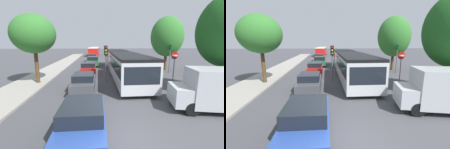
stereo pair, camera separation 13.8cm
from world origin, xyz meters
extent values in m
plane|color=#47474C|center=(0.00, 0.00, 0.00)|extent=(200.00, 200.00, 0.00)
cube|color=#9E998E|center=(-7.06, 20.10, 0.07)|extent=(3.20, 50.20, 0.14)
cube|color=silver|center=(1.89, 8.84, 1.36)|extent=(2.73, 9.92, 2.14)
cube|color=black|center=(1.89, 8.84, 1.74)|extent=(2.75, 9.53, 0.94)
cube|color=black|center=(1.89, 8.84, 2.53)|extent=(2.73, 9.92, 0.21)
cube|color=silver|center=(1.96, 18.22, 1.36)|extent=(2.71, 6.80, 2.14)
cube|color=black|center=(1.96, 18.22, 1.74)|extent=(2.73, 6.52, 0.94)
cube|color=black|center=(1.96, 18.22, 2.53)|extent=(2.71, 6.80, 0.21)
cylinder|color=black|center=(1.93, 14.31, 1.36)|extent=(1.97, 1.06, 1.97)
cube|color=black|center=(1.85, 3.93, 1.61)|extent=(2.34, 0.12, 1.15)
cylinder|color=black|center=(2.98, 5.66, 0.52)|extent=(0.32, 1.04, 1.04)
cylinder|color=black|center=(0.75, 5.68, 0.52)|extent=(0.32, 1.04, 1.04)
cylinder|color=black|center=(3.03, 12.00, 0.52)|extent=(0.32, 1.04, 1.04)
cylinder|color=black|center=(0.80, 12.01, 0.52)|extent=(0.32, 1.04, 1.04)
cylinder|color=black|center=(3.08, 18.21, 0.52)|extent=(0.32, 1.04, 1.04)
cylinder|color=black|center=(0.84, 18.23, 0.52)|extent=(0.32, 1.04, 1.04)
cube|color=red|center=(-1.78, 40.20, 1.25)|extent=(3.16, 11.43, 1.97)
cube|color=black|center=(-1.78, 40.20, 1.61)|extent=(3.15, 10.87, 0.83)
cube|color=silver|center=(-1.78, 40.20, 2.33)|extent=(3.16, 11.43, 0.20)
cylinder|color=black|center=(-2.61, 43.99, 0.49)|extent=(0.35, 1.00, 0.98)
cylinder|color=black|center=(-0.51, 43.86, 0.49)|extent=(0.35, 1.00, 0.98)
cylinder|color=black|center=(-3.03, 36.88, 0.49)|extent=(0.35, 1.00, 0.98)
cylinder|color=black|center=(-0.93, 36.75, 0.49)|extent=(0.35, 1.00, 0.98)
cube|color=#284799|center=(-1.53, 0.50, 0.57)|extent=(1.72, 4.01, 0.65)
cube|color=black|center=(-1.53, 0.40, 1.14)|extent=(1.57, 2.10, 0.49)
cylinder|color=black|center=(-2.23, 1.78, 0.30)|extent=(0.21, 0.61, 0.61)
cylinder|color=black|center=(-0.81, 1.77, 0.30)|extent=(0.21, 0.61, 0.61)
cylinder|color=black|center=(-0.83, -0.79, 0.30)|extent=(0.21, 0.61, 0.61)
cube|color=#47474C|center=(-1.99, 6.37, 0.56)|extent=(1.68, 3.92, 0.63)
cube|color=black|center=(-1.99, 6.28, 1.12)|extent=(1.54, 2.06, 0.48)
cylinder|color=black|center=(-2.68, 7.63, 0.30)|extent=(0.21, 0.60, 0.59)
cylinder|color=black|center=(-1.29, 7.62, 0.30)|extent=(0.21, 0.60, 0.59)
cylinder|color=black|center=(-2.70, 5.13, 0.30)|extent=(0.21, 0.60, 0.59)
cylinder|color=black|center=(-1.31, 5.12, 0.30)|extent=(0.21, 0.60, 0.59)
cube|color=#B21E19|center=(-1.97, 12.81, 0.58)|extent=(1.74, 4.04, 0.65)
cube|color=black|center=(-1.98, 12.72, 1.15)|extent=(1.59, 2.12, 0.50)
cylinder|color=black|center=(-2.68, 14.11, 0.31)|extent=(0.22, 0.62, 0.61)
cylinder|color=black|center=(-1.25, 14.10, 0.31)|extent=(0.22, 0.62, 0.61)
cylinder|color=black|center=(-2.70, 11.53, 0.31)|extent=(0.22, 0.62, 0.61)
cylinder|color=black|center=(-1.27, 11.52, 0.31)|extent=(0.22, 0.62, 0.61)
cube|color=#236638|center=(-1.65, 19.37, 0.62)|extent=(1.88, 4.38, 0.71)
cube|color=black|center=(-1.65, 19.26, 1.25)|extent=(1.72, 2.30, 0.54)
cylinder|color=black|center=(-2.42, 20.77, 0.33)|extent=(0.23, 0.67, 0.67)
cylinder|color=black|center=(-0.86, 20.76, 0.33)|extent=(0.23, 0.67, 0.67)
cylinder|color=black|center=(-2.44, 17.98, 0.33)|extent=(0.23, 0.67, 0.67)
cylinder|color=black|center=(-0.88, 17.96, 0.33)|extent=(0.23, 0.67, 0.67)
cube|color=tan|center=(-2.01, 25.70, 0.61)|extent=(1.83, 4.27, 0.69)
cube|color=black|center=(-2.01, 25.60, 1.22)|extent=(1.68, 2.24, 0.53)
cylinder|color=black|center=(-2.76, 27.07, 0.32)|extent=(0.23, 0.65, 0.65)
cylinder|color=black|center=(-1.25, 27.05, 0.32)|extent=(0.23, 0.65, 0.65)
cylinder|color=black|center=(-2.78, 24.34, 0.32)|extent=(0.23, 0.65, 0.65)
cylinder|color=black|center=(-1.27, 24.33, 0.32)|extent=(0.23, 0.65, 0.65)
cube|color=#B7BABF|center=(3.58, 2.50, 0.84)|extent=(1.28, 2.05, 1.00)
cylinder|color=black|center=(3.79, 1.60, 0.36)|extent=(0.75, 0.39, 0.72)
cylinder|color=black|center=(4.15, 3.24, 0.36)|extent=(0.75, 0.39, 0.72)
cylinder|color=#56595E|center=(-0.12, 9.16, 1.70)|extent=(0.12, 0.12, 3.40)
cube|color=black|center=(-0.12, 9.16, 2.95)|extent=(0.32, 0.24, 0.90)
sphere|color=red|center=(-0.12, 9.01, 3.23)|extent=(0.18, 0.18, 0.18)
sphere|color=#EAAD14|center=(-0.12, 9.01, 2.95)|extent=(0.18, 0.18, 0.18)
sphere|color=green|center=(-0.12, 9.01, 2.67)|extent=(0.18, 0.18, 0.18)
cylinder|color=#56595E|center=(6.38, 8.57, 1.20)|extent=(0.08, 0.08, 2.40)
cylinder|color=red|center=(6.38, 8.57, 2.47)|extent=(0.70, 0.03, 0.70)
cube|color=white|center=(6.38, 8.55, 2.47)|extent=(0.50, 0.04, 0.14)
cylinder|color=#56595E|center=(7.95, 12.64, 1.80)|extent=(0.10, 0.10, 3.60)
cube|color=#197A38|center=(7.95, 12.64, 3.30)|extent=(0.34, 1.38, 0.28)
cube|color=#197A38|center=(7.95, 12.64, 2.96)|extent=(0.34, 1.38, 0.28)
cylinder|color=#51381E|center=(-6.27, 8.71, 1.58)|extent=(0.32, 0.32, 3.16)
ellipsoid|color=#33752D|center=(-6.27, 8.71, 4.39)|extent=(3.63, 3.63, 3.28)
ellipsoid|color=#1E561E|center=(-6.64, 8.80, 3.90)|extent=(2.18, 2.18, 1.80)
cylinder|color=#51381E|center=(7.79, 4.38, 1.30)|extent=(0.25, 0.25, 2.60)
cylinder|color=#51381E|center=(8.38, 14.71, 1.26)|extent=(0.37, 0.37, 2.52)
ellipsoid|color=#33752D|center=(8.38, 14.71, 4.48)|extent=(4.23, 4.23, 5.22)
ellipsoid|color=#1E561E|center=(8.91, 15.29, 3.69)|extent=(2.54, 2.54, 2.87)
camera|label=1|loc=(-0.93, -4.99, 3.62)|focal=24.00mm
camera|label=2|loc=(-0.80, -5.01, 3.62)|focal=24.00mm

